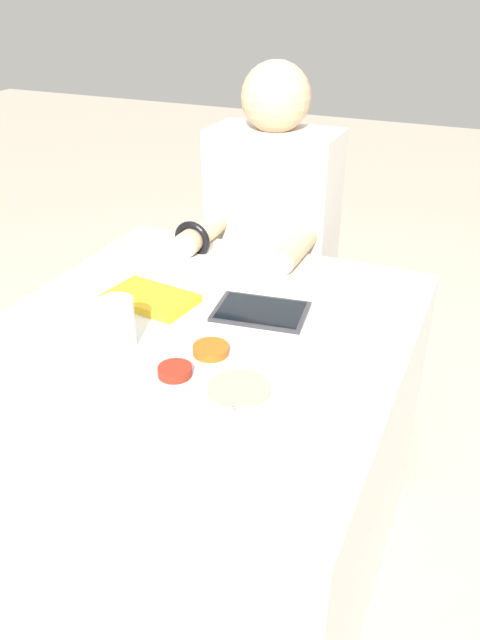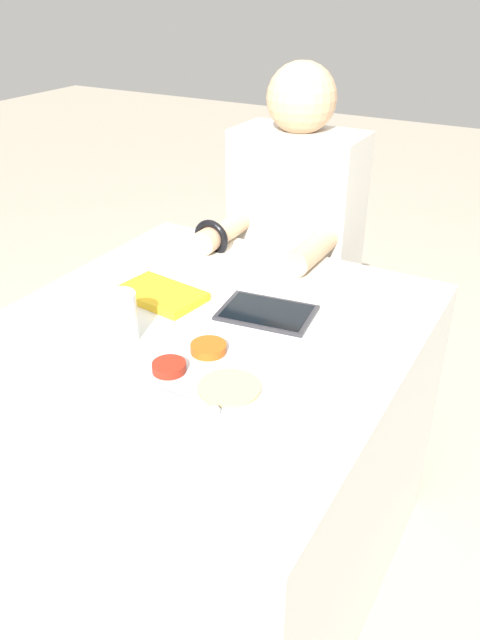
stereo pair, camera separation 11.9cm
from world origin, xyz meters
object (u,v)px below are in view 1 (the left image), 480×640
object	(u,v)px
red_notebook	(151,299)
tablet_device	(261,311)
thali_tray	(214,378)
drinking_glass	(118,323)
person_diner	(270,278)

from	to	relation	value
red_notebook	tablet_device	size ratio (longest dim) A/B	0.97
thali_tray	drinking_glass	size ratio (longest dim) A/B	3.03
drinking_glass	tablet_device	bearing A→B (deg)	48.80
red_notebook	person_diner	xyz separation A→B (m)	(0.09, 0.58, -0.18)
person_diner	drinking_glass	distance (m)	0.81
tablet_device	person_diner	bearing A→B (deg)	108.36
thali_tray	drinking_glass	distance (m)	0.25
thali_tray	drinking_glass	xyz separation A→B (m)	(-0.24, 0.04, 0.05)
red_notebook	person_diner	size ratio (longest dim) A/B	0.18
thali_tray	person_diner	distance (m)	0.85
thali_tray	red_notebook	xyz separation A→B (m)	(-0.28, 0.24, 0.00)
thali_tray	drinking_glass	bearing A→B (deg)	170.74
tablet_device	drinking_glass	size ratio (longest dim) A/B	2.10
red_notebook	thali_tray	bearing A→B (deg)	-40.01
thali_tray	person_diner	world-z (taller)	person_diner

